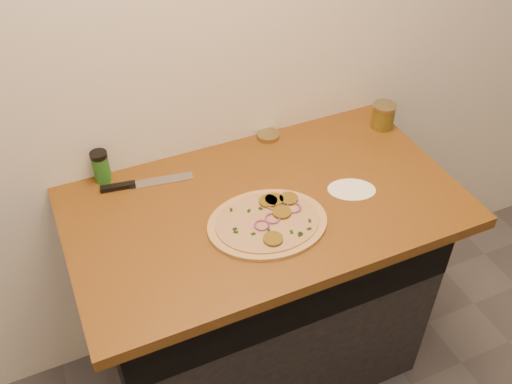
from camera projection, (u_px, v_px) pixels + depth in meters
name	position (u px, v px, depth m)	size (l,w,h in m)	color
cabinet	(260.00, 292.00, 2.07)	(1.10, 0.60, 0.86)	black
countertop	(264.00, 206.00, 1.76)	(1.20, 0.70, 0.04)	brown
pizza	(268.00, 222.00, 1.66)	(0.39, 0.39, 0.02)	tan
chefs_knife	(139.00, 184.00, 1.80)	(0.29, 0.07, 0.02)	#B7BAC1
mason_jar_lid	(268.00, 135.00, 1.99)	(0.08, 0.08, 0.02)	#9E8F5B
salsa_jar	(383.00, 116.00, 2.01)	(0.08, 0.08, 0.09)	maroon
spice_shaker	(101.00, 166.00, 1.78)	(0.05, 0.05, 0.11)	#256820
flour_spill	(352.00, 189.00, 1.78)	(0.15, 0.15, 0.00)	white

